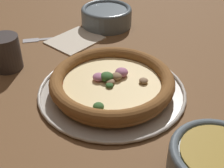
{
  "coord_description": "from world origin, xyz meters",
  "views": [
    {
      "loc": [
        0.44,
        0.34,
        0.42
      ],
      "look_at": [
        0.0,
        0.0,
        0.02
      ],
      "focal_mm": 50.0,
      "sensor_mm": 36.0,
      "label": 1
    }
  ],
  "objects": [
    {
      "name": "pizza_tray",
      "position": [
        0.0,
        0.0,
        0.0
      ],
      "size": [
        0.33,
        0.33,
        0.01
      ],
      "color": "#B7B2A8",
      "rests_on": "ground_plane"
    },
    {
      "name": "pizza",
      "position": [
        -0.0,
        -0.0,
        0.03
      ],
      "size": [
        0.27,
        0.27,
        0.04
      ],
      "color": "#BC7F42",
      "rests_on": "pizza_tray"
    },
    {
      "name": "fork",
      "position": [
        -0.1,
        -0.3,
        0.0
      ],
      "size": [
        0.16,
        0.14,
        0.0
      ],
      "rotation": [
        0.0,
        0.0,
        5.58
      ],
      "color": "#B7B7BC",
      "rests_on": "ground_plane"
    },
    {
      "name": "bowl_near",
      "position": [
        0.07,
        0.27,
        0.03
      ],
      "size": [
        0.16,
        0.16,
        0.06
      ],
      "color": "slate",
      "rests_on": "ground_plane"
    },
    {
      "name": "drinking_cup",
      "position": [
        0.08,
        -0.27,
        0.04
      ],
      "size": [
        0.07,
        0.07,
        0.09
      ],
      "color": "#383333",
      "rests_on": "ground_plane"
    },
    {
      "name": "ground_plane",
      "position": [
        0.0,
        0.0,
        0.0
      ],
      "size": [
        3.0,
        3.0,
        0.0
      ],
      "primitive_type": "plane",
      "color": "brown"
    },
    {
      "name": "bowl_far",
      "position": [
        -0.27,
        -0.23,
        0.03
      ],
      "size": [
        0.16,
        0.16,
        0.06
      ],
      "color": "slate",
      "rests_on": "ground_plane"
    },
    {
      "name": "napkin",
      "position": [
        -0.13,
        -0.24,
        0.0
      ],
      "size": [
        0.15,
        0.12,
        0.01
      ],
      "rotation": [
        0.0,
        0.0,
        -0.05
      ],
      "color": "beige",
      "rests_on": "ground_plane"
    }
  ]
}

